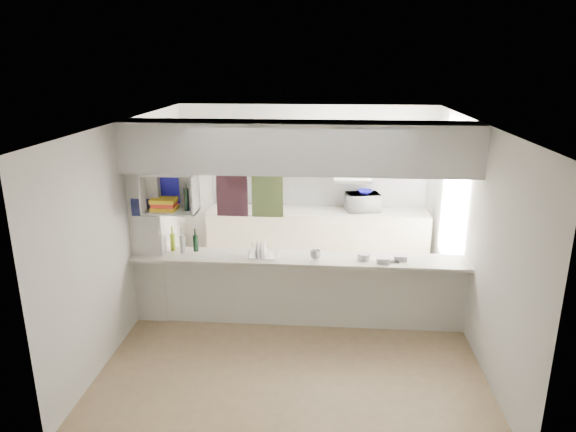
# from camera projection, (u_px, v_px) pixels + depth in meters

# --- Properties ---
(floor) EXTENTS (4.80, 4.80, 0.00)m
(floor) POSITION_uv_depth(u_px,v_px,m) (297.00, 323.00, 6.69)
(floor) COLOR #937855
(floor) RESTS_ON ground
(ceiling) EXTENTS (4.80, 4.80, 0.00)m
(ceiling) POSITION_uv_depth(u_px,v_px,m) (299.00, 122.00, 5.93)
(ceiling) COLOR white
(ceiling) RESTS_ON wall_back
(wall_back) EXTENTS (4.20, 0.00, 4.20)m
(wall_back) POSITION_uv_depth(u_px,v_px,m) (306.00, 183.00, 8.60)
(wall_back) COLOR silver
(wall_back) RESTS_ON floor
(wall_left) EXTENTS (0.00, 4.80, 4.80)m
(wall_left) POSITION_uv_depth(u_px,v_px,m) (132.00, 224.00, 6.46)
(wall_left) COLOR silver
(wall_left) RESTS_ON floor
(wall_right) EXTENTS (0.00, 4.80, 4.80)m
(wall_right) POSITION_uv_depth(u_px,v_px,m) (473.00, 233.00, 6.15)
(wall_right) COLOR silver
(wall_right) RESTS_ON floor
(servery_partition) EXTENTS (4.20, 0.50, 2.60)m
(servery_partition) POSITION_uv_depth(u_px,v_px,m) (284.00, 200.00, 6.22)
(servery_partition) COLOR silver
(servery_partition) RESTS_ON floor
(cubby_shelf) EXTENTS (0.65, 0.35, 0.50)m
(cubby_shelf) POSITION_uv_depth(u_px,v_px,m) (170.00, 195.00, 6.24)
(cubby_shelf) COLOR white
(cubby_shelf) RESTS_ON bulkhead
(kitchen_run) EXTENTS (3.60, 0.63, 2.24)m
(kitchen_run) POSITION_uv_depth(u_px,v_px,m) (315.00, 215.00, 8.47)
(kitchen_run) COLOR beige
(kitchen_run) RESTS_ON floor
(microwave) EXTENTS (0.59, 0.46, 0.29)m
(microwave) POSITION_uv_depth(u_px,v_px,m) (363.00, 202.00, 8.35)
(microwave) COLOR white
(microwave) RESTS_ON bench_top
(bowl) EXTENTS (0.23, 0.23, 0.06)m
(bowl) POSITION_uv_depth(u_px,v_px,m) (365.00, 192.00, 8.30)
(bowl) COLOR #100D98
(bowl) RESTS_ON microwave
(dish_rack) EXTENTS (0.36, 0.28, 0.19)m
(dish_rack) POSITION_uv_depth(u_px,v_px,m) (263.00, 250.00, 6.43)
(dish_rack) COLOR silver
(dish_rack) RESTS_ON breakfast_bar
(cup) EXTENTS (0.17, 0.17, 0.11)m
(cup) POSITION_uv_depth(u_px,v_px,m) (315.00, 254.00, 6.31)
(cup) COLOR white
(cup) RESTS_ON dish_rack
(wine_bottles) EXTENTS (0.52, 0.15, 0.33)m
(wine_bottles) POSITION_uv_depth(u_px,v_px,m) (178.00, 243.00, 6.57)
(wine_bottles) COLOR black
(wine_bottles) RESTS_ON breakfast_bar
(plastic_tubs) EXTENTS (0.60, 0.23, 0.08)m
(plastic_tubs) POSITION_uv_depth(u_px,v_px,m) (380.00, 258.00, 6.29)
(plastic_tubs) COLOR silver
(plastic_tubs) RESTS_ON breakfast_bar
(utensil_jar) EXTENTS (0.10, 0.10, 0.13)m
(utensil_jar) POSITION_uv_depth(u_px,v_px,m) (264.00, 204.00, 8.50)
(utensil_jar) COLOR black
(utensil_jar) RESTS_ON bench_top
(knife_block) EXTENTS (0.11, 0.09, 0.20)m
(knife_block) POSITION_uv_depth(u_px,v_px,m) (278.00, 202.00, 8.50)
(knife_block) COLOR brown
(knife_block) RESTS_ON bench_top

